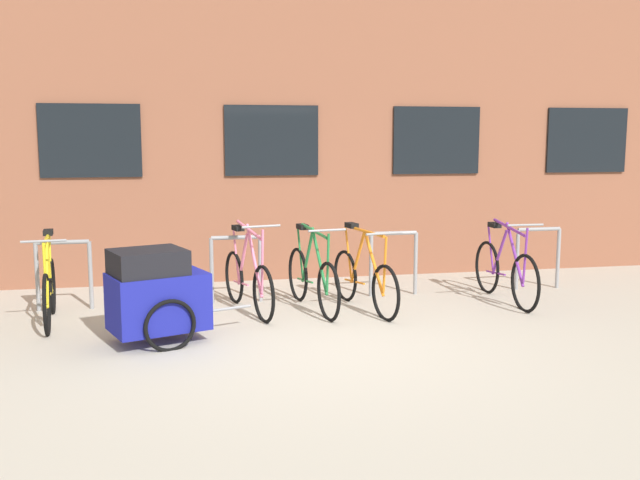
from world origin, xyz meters
name	(u,v)px	position (x,y,z in m)	size (l,w,h in m)	color
ground_plane	(316,342)	(0.00, 0.00, 0.00)	(42.00, 42.00, 0.00)	#B2ADA0
storefront_building	(251,115)	(0.00, 5.91, 2.39)	(28.00, 5.47, 4.77)	brown
bike_rack	(317,259)	(0.38, 1.90, 0.51)	(6.64, 0.05, 0.83)	gray
bicycle_orange	(364,278)	(0.82, 1.25, 0.37)	(0.50, 1.69, 1.00)	black
bicycle_yellow	(49,289)	(-2.70, 1.33, 0.37)	(0.44, 1.61, 1.01)	black
bicycle_green	(312,278)	(0.22, 1.37, 0.37)	(0.45, 1.72, 1.03)	black
bicycle_purple	(505,271)	(2.63, 1.32, 0.38)	(0.44, 1.74, 1.03)	black
bicycle_pink	(248,280)	(-0.53, 1.43, 0.37)	(0.54, 1.66, 1.08)	black
bike_trailer	(156,293)	(-1.54, 0.32, 0.49)	(1.47, 0.87, 0.95)	navy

